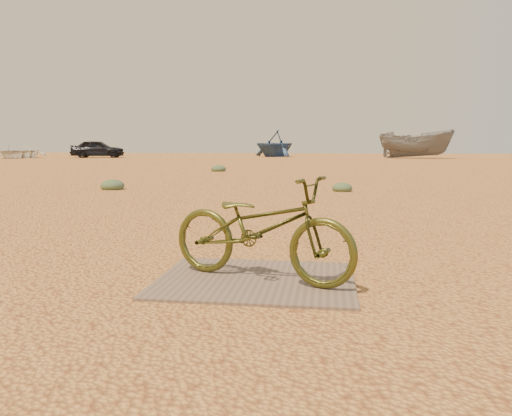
# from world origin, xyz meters

# --- Properties ---
(ground) EXTENTS (120.00, 120.00, 0.00)m
(ground) POSITION_xyz_m (0.00, 0.00, 0.00)
(ground) COLOR gold
(ground) RESTS_ON ground
(plywood_board) EXTENTS (1.58, 1.30, 0.02)m
(plywood_board) POSITION_xyz_m (0.59, 0.36, 0.01)
(plywood_board) COLOR brown
(plywood_board) RESTS_ON ground
(bicycle) EXTENTS (1.69, 1.06, 0.84)m
(bicycle) POSITION_xyz_m (0.63, 0.34, 0.44)
(bicycle) COLOR #414317
(bicycle) RESTS_ON plywood_board
(car) EXTENTS (4.60, 2.68, 1.47)m
(car) POSITION_xyz_m (-17.98, 36.31, 0.74)
(car) COLOR black
(car) RESTS_ON ground
(boat_near_left) EXTENTS (3.94, 5.17, 1.00)m
(boat_near_left) POSITION_xyz_m (-23.83, 34.00, 0.50)
(boat_near_left) COLOR silver
(boat_near_left) RESTS_ON ground
(boat_far_left) EXTENTS (5.90, 6.02, 2.40)m
(boat_far_left) POSITION_xyz_m (-3.55, 41.46, 1.20)
(boat_far_left) COLOR #2E4B77
(boat_far_left) RESTS_ON ground
(boat_mid_right) EXTENTS (6.22, 4.06, 2.25)m
(boat_mid_right) POSITION_xyz_m (8.10, 37.98, 1.13)
(boat_mid_right) COLOR slate
(boat_mid_right) RESTS_ON ground
(kale_a) EXTENTS (0.58, 0.58, 0.32)m
(kale_a) POSITION_xyz_m (-4.10, 8.11, 0.00)
(kale_a) COLOR #4D6344
(kale_a) RESTS_ON ground
(kale_b) EXTENTS (0.48, 0.48, 0.26)m
(kale_b) POSITION_xyz_m (1.51, 8.41, 0.00)
(kale_b) COLOR #4D6344
(kale_b) RESTS_ON ground
(kale_c) EXTENTS (0.62, 0.62, 0.34)m
(kale_c) POSITION_xyz_m (-3.30, 16.65, 0.00)
(kale_c) COLOR #4D6344
(kale_c) RESTS_ON ground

